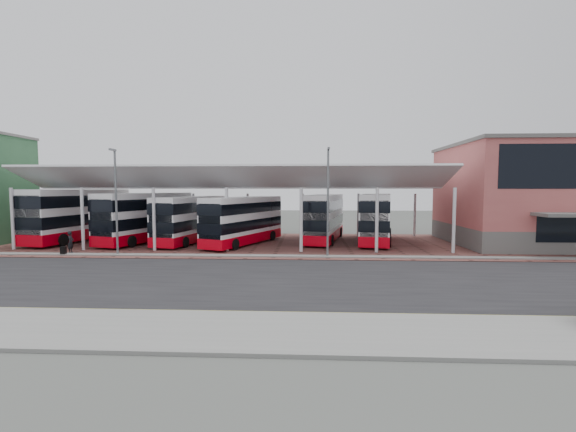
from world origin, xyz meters
The scene contains 19 objects.
ground centered at (0.00, 0.00, 0.00)m, with size 140.00×140.00×0.00m, color #444742.
road centered at (0.00, -1.00, 0.01)m, with size 120.00×14.00×0.02m, color black.
forecourt centered at (2.00, 13.00, 0.03)m, with size 72.00×16.00×0.06m, color brown.
sidewalk centered at (0.00, -9.00, 0.07)m, with size 120.00×4.00×0.14m, color slate.
north_kerb centered at (0.00, 6.20, 0.07)m, with size 120.00×0.80×0.14m, color slate.
yellow_line_near centered at (0.00, -7.00, 0.03)m, with size 120.00×0.12×0.01m, color gold.
yellow_line_far centered at (0.00, -6.70, 0.03)m, with size 120.00×0.12×0.01m, color gold.
canopy centered at (-6.00, 13.94, 5.80)m, with size 37.00×11.63×7.07m.
terminal centered at (23.00, 13.92, 4.66)m, with size 18.40×14.40×9.25m.
lamp_west centered at (-14.00, 6.27, 4.36)m, with size 0.16×0.90×8.07m.
lamp_east centered at (2.00, 6.27, 4.36)m, with size 0.16×0.90×8.07m.
bus_0 centered at (-21.79, 14.38, 2.54)m, with size 4.54×12.39×4.99m.
bus_1 centered at (-14.84, 13.80, 2.37)m, with size 5.71×11.54×4.64m.
bus_2 centered at (-10.50, 13.58, 2.20)m, with size 4.35×10.73×4.31m.
bus_3 centered at (-5.30, 12.56, 2.20)m, with size 6.19×10.56×4.30m.
bus_4 centered at (2.14, 15.40, 2.28)m, with size 4.59×11.14×4.48m.
bus_5 centered at (7.09, 14.75, 2.32)m, with size 4.79×11.32×4.55m.
pedestrian centered at (-18.13, 7.02, 0.92)m, with size 0.63×0.41×1.72m, color black.
suitcase centered at (-18.10, 6.00, 0.38)m, with size 0.38×0.27×0.65m, color black.
Camera 1 is at (0.45, -22.17, 5.08)m, focal length 24.00 mm.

